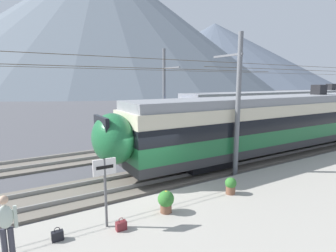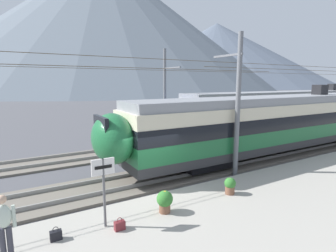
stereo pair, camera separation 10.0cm
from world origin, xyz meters
name	(u,v)px [view 1 (the left image)]	position (x,y,z in m)	size (l,w,h in m)	color
ground_plane	(151,191)	(0.00, 0.00, 0.00)	(400.00, 400.00, 0.00)	#4C4C51
platform_slab	(226,244)	(0.00, -4.73, 0.15)	(120.00, 7.54, 0.30)	#A39E93
track_near	(140,181)	(0.00, 1.22, 0.07)	(120.00, 3.00, 0.28)	#6B6359
track_far	(105,155)	(0.00, 6.63, 0.07)	(120.00, 3.00, 0.28)	#6B6359
train_near_platform	(281,121)	(10.17, 1.22, 2.22)	(24.34, 2.97, 4.27)	#2D2D30
train_far_track	(301,107)	(20.72, 6.63, 2.23)	(31.45, 2.90, 4.27)	#2D2D30
catenary_mast_mid	(236,102)	(4.52, -0.36, 3.77)	(44.73, 2.01, 7.06)	slate
catenary_mast_far_side	(165,93)	(5.66, 8.60, 3.88)	(44.73, 2.44, 7.33)	slate
platform_sign	(105,177)	(-2.72, -2.33, 1.90)	(0.70, 0.08, 2.18)	#59595B
passenger_walking	(6,224)	(-5.33, -2.54, 1.24)	(0.53, 0.22, 1.69)	#383842
handbag_beside_passenger	(57,236)	(-4.15, -2.33, 0.44)	(0.32, 0.18, 0.40)	black
handbag_near_sign	(121,226)	(-2.40, -2.74, 0.44)	(0.32, 0.18, 0.40)	maroon
potted_plant_platform_edge	(231,185)	(2.33, -2.45, 0.68)	(0.45, 0.45, 0.68)	brown
potted_plant_by_shelter	(166,200)	(-0.67, -2.47, 0.74)	(0.57, 0.57, 0.77)	brown
mountain_central_peak	(102,25)	(44.06, 149.26, 37.57)	(194.71, 194.71, 75.14)	slate
mountain_right_ridge	(214,56)	(163.64, 190.55, 29.32)	(210.40, 210.40, 58.64)	#515B6B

